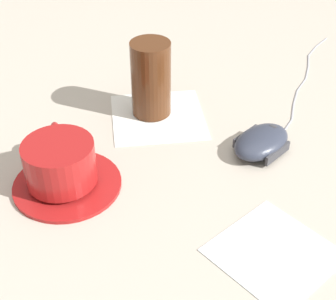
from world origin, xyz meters
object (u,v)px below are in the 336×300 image
drinking_glass (151,79)px  coffee_cup (60,162)px  computer_mouse (261,142)px  saucer (67,183)px

drinking_glass → coffee_cup: bearing=-121.0°
coffee_cup → computer_mouse: coffee_cup is taller
saucer → computer_mouse: 0.27m
saucer → drinking_glass: bearing=61.0°
saucer → drinking_glass: drinking_glass is taller
coffee_cup → computer_mouse: 0.28m
computer_mouse → saucer: bearing=-161.7°
computer_mouse → drinking_glass: 0.19m
computer_mouse → drinking_glass: size_ratio=0.96×
saucer → coffee_cup: bearing=153.1°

